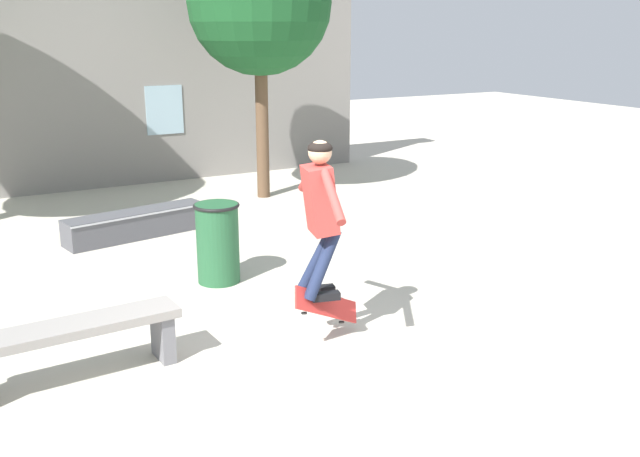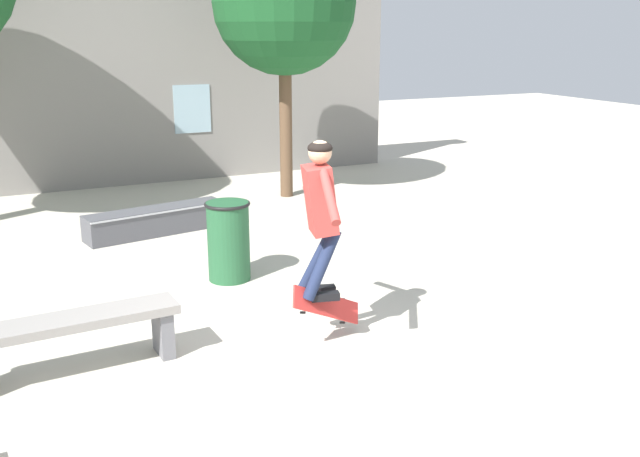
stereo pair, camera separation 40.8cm
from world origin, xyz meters
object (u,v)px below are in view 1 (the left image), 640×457
(tree_right, at_px, (259,3))
(skateboard_flipping, at_px, (327,305))
(skate_ledge, at_px, (137,224))
(park_bench, at_px, (74,339))
(trash_bin, at_px, (218,241))
(skater, at_px, (320,206))

(tree_right, height_order, skateboard_flipping, tree_right)
(skate_ledge, xyz_separation_m, skateboard_flipping, (0.63, -4.33, 0.19))
(park_bench, relative_size, trash_bin, 1.92)
(skate_ledge, bearing_deg, tree_right, 17.26)
(skate_ledge, height_order, skater, skater)
(trash_bin, distance_m, skater, 2.22)
(skateboard_flipping, bearing_deg, park_bench, 155.78)
(skateboard_flipping, bearing_deg, trash_bin, 82.93)
(tree_right, distance_m, skater, 6.33)
(park_bench, bearing_deg, skate_ledge, 64.92)
(skater, bearing_deg, tree_right, 84.24)
(tree_right, bearing_deg, trash_bin, -121.45)
(park_bench, height_order, skater, skater)
(trash_bin, bearing_deg, skater, -83.89)
(park_bench, bearing_deg, skateboard_flipping, -12.99)
(tree_right, bearing_deg, park_bench, -127.84)
(park_bench, bearing_deg, skater, -12.80)
(trash_bin, xyz_separation_m, skateboard_flipping, (0.28, -2.06, -0.11))
(tree_right, bearing_deg, skateboard_flipping, -108.91)
(skate_ledge, bearing_deg, park_bench, -122.41)
(skater, relative_size, skateboard_flipping, 1.79)
(skate_ledge, xyz_separation_m, trash_bin, (0.35, -2.27, 0.30))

